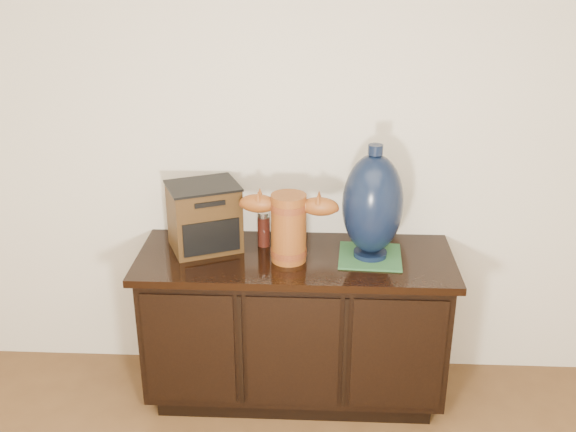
# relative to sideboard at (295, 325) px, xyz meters

# --- Properties ---
(sideboard) EXTENTS (1.46, 0.56, 0.75)m
(sideboard) POSITION_rel_sideboard_xyz_m (0.00, 0.00, 0.00)
(sideboard) COLOR black
(sideboard) RESTS_ON ground
(terracotta_vessel) EXTENTS (0.45, 0.18, 0.32)m
(terracotta_vessel) POSITION_rel_sideboard_xyz_m (-0.03, -0.04, 0.55)
(terracotta_vessel) COLOR brown
(terracotta_vessel) RESTS_ON sideboard
(tv_radio) EXTENTS (0.39, 0.36, 0.32)m
(tv_radio) POSITION_rel_sideboard_xyz_m (-0.43, 0.07, 0.53)
(tv_radio) COLOR #37220D
(tv_radio) RESTS_ON sideboard
(green_mat) EXTENTS (0.30, 0.30, 0.01)m
(green_mat) POSITION_rel_sideboard_xyz_m (0.34, 0.01, 0.37)
(green_mat) COLOR #285A30
(green_mat) RESTS_ON sideboard
(lamp_base) EXTENTS (0.29, 0.29, 0.53)m
(lamp_base) POSITION_rel_sideboard_xyz_m (0.34, 0.01, 0.63)
(lamp_base) COLOR black
(lamp_base) RESTS_ON green_mat
(spray_can) EXTENTS (0.06, 0.06, 0.17)m
(spray_can) POSITION_rel_sideboard_xyz_m (-0.15, 0.11, 0.45)
(spray_can) COLOR #53180E
(spray_can) RESTS_ON sideboard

